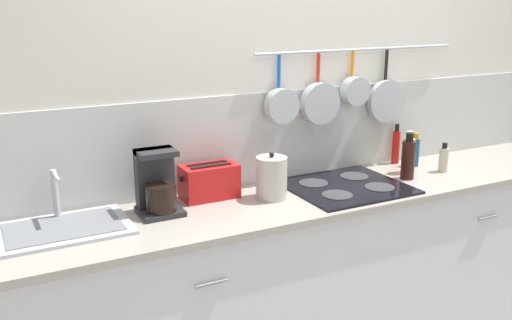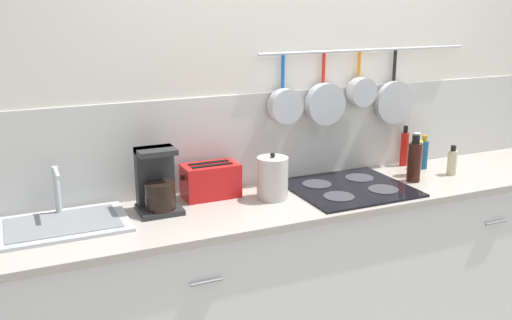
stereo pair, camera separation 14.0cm
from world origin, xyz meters
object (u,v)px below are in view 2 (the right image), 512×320
bottle_vinegar (414,161)px  bottle_cooking_wine (404,148)px  bottle_dish_soap (424,154)px  bottle_olive_oil (452,162)px  toaster (211,181)px  kettle (273,178)px  bottle_hot_sauce (416,157)px  coffee_maker (157,185)px

bottle_vinegar → bottle_cooking_wine: (0.15, 0.27, -0.01)m
bottle_vinegar → bottle_dish_soap: bottle_vinegar is taller
bottle_olive_oil → bottle_cooking_wine: bearing=115.4°
toaster → bottle_olive_oil: toaster is taller
kettle → bottle_dish_soap: kettle is taller
kettle → bottle_vinegar: (0.79, -0.06, 0.01)m
bottle_cooking_wine → kettle: bearing=-167.7°
bottle_hot_sauce → bottle_dish_soap: 0.15m
kettle → bottle_hot_sauce: (0.87, 0.02, 0.00)m
bottle_olive_oil → toaster: bearing=171.7°
coffee_maker → bottle_hot_sauce: bearing=-1.5°
bottle_vinegar → bottle_hot_sauce: size_ratio=1.07×
bottle_olive_oil → bottle_hot_sauce: bearing=158.0°
toaster → bottle_cooking_wine: bottle_cooking_wine is taller
toaster → bottle_cooking_wine: bearing=3.0°
bottle_hot_sauce → kettle: bearing=-178.4°
coffee_maker → kettle: (0.54, -0.06, -0.02)m
bottle_cooking_wine → bottle_olive_oil: 0.29m
toaster → bottle_olive_oil: 1.34m
toaster → bottle_hot_sauce: bottle_hot_sauce is taller
bottle_olive_oil → bottle_vinegar: bearing=-177.8°
toaster → kettle: bearing=-28.3°
toaster → coffee_maker: bearing=-164.2°
kettle → bottle_hot_sauce: size_ratio=0.97×
kettle → bottle_vinegar: 0.80m
bottle_vinegar → bottle_cooking_wine: 0.30m
toaster → bottle_vinegar: size_ratio=1.14×
bottle_vinegar → bottle_olive_oil: bottle_vinegar is taller
bottle_hot_sauce → bottle_cooking_wine: bearing=69.7°
bottle_vinegar → bottle_dish_soap: 0.27m
coffee_maker → bottle_olive_oil: 1.61m
toaster → bottle_vinegar: bottle_vinegar is taller
coffee_maker → bottle_vinegar: size_ratio=1.16×
bottle_vinegar → bottle_olive_oil: 0.27m
coffee_maker → bottle_olive_oil: (1.60, -0.11, -0.05)m
toaster → bottle_hot_sauce: size_ratio=1.21×
coffee_maker → bottle_vinegar: coffee_maker is taller
bottle_dish_soap → coffee_maker: bearing=-178.3°
toaster → bottle_cooking_wine: (1.20, 0.06, 0.02)m
toaster → bottle_hot_sauce: 1.14m
coffee_maker → bottle_vinegar: (1.34, -0.12, -0.01)m
bottle_cooking_wine → bottle_dish_soap: size_ratio=1.20×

